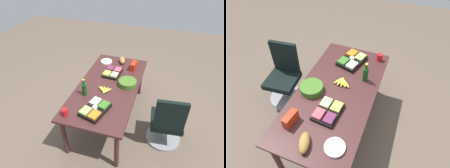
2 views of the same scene
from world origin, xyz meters
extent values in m
plane|color=brown|center=(0.00, 0.00, 0.00)|extent=(10.00, 10.00, 0.00)
cube|color=#3F2020|center=(0.00, 0.00, 0.75)|extent=(1.99, 0.99, 0.04)
cylinder|color=#3F2020|center=(-0.91, -0.40, 0.37)|extent=(0.07, 0.07, 0.73)
cylinder|color=#3F2020|center=(0.91, -0.40, 0.37)|extent=(0.07, 0.07, 0.73)
cylinder|color=#3F2020|center=(-0.91, 0.40, 0.37)|extent=(0.07, 0.07, 0.73)
cylinder|color=#3F2020|center=(0.91, 0.40, 0.37)|extent=(0.07, 0.07, 0.73)
cylinder|color=gray|center=(-0.19, -1.02, 0.03)|extent=(0.56, 0.56, 0.05)
cylinder|color=gray|center=(-0.19, -1.02, 0.24)|extent=(0.06, 0.06, 0.38)
cube|color=black|center=(-0.19, -1.02, 0.43)|extent=(0.53, 0.53, 0.09)
cube|color=black|center=(-0.41, -1.04, 0.74)|extent=(0.11, 0.44, 0.53)
cube|color=black|center=(-0.65, -0.01, 0.80)|extent=(0.48, 0.40, 0.05)
cube|color=orange|center=(-0.78, -0.05, 0.84)|extent=(0.19, 0.16, 0.03)
cube|color=#377224|center=(-0.55, -0.11, 0.84)|extent=(0.19, 0.16, 0.03)
cube|color=#A4C262|center=(-0.74, 0.10, 0.84)|extent=(0.19, 0.16, 0.03)
cube|color=beige|center=(-0.51, 0.04, 0.84)|extent=(0.19, 0.16, 0.03)
cylinder|color=white|center=(-0.65, -0.01, 0.84)|extent=(0.09, 0.09, 0.04)
cube|color=black|center=(0.35, 0.04, 0.79)|extent=(0.38, 0.31, 0.04)
cube|color=#A8E187|center=(0.25, -0.03, 0.83)|extent=(0.15, 0.12, 0.03)
cube|color=#D64A58|center=(0.43, -0.04, 0.83)|extent=(0.15, 0.12, 0.03)
cube|color=#E8D84C|center=(0.26, 0.11, 0.83)|extent=(0.15, 0.12, 0.03)
cube|color=#652849|center=(0.44, 0.10, 0.83)|extent=(0.15, 0.12, 0.03)
cylinder|color=red|center=(-0.84, 0.36, 0.83)|extent=(0.09, 0.09, 0.11)
ellipsoid|color=yellow|center=(-0.18, -0.03, 0.80)|extent=(0.16, 0.12, 0.04)
ellipsoid|color=yellow|center=(-0.18, -0.01, 0.80)|extent=(0.17, 0.07, 0.04)
ellipsoid|color=yellow|center=(-0.17, 0.02, 0.80)|extent=(0.17, 0.07, 0.04)
ellipsoid|color=gold|center=(-0.17, 0.05, 0.80)|extent=(0.16, 0.12, 0.04)
ellipsoid|color=gold|center=(-0.16, 0.07, 0.80)|extent=(0.14, 0.15, 0.04)
cube|color=#B62812|center=(0.62, -0.29, 0.84)|extent=(0.21, 0.10, 0.14)
ellipsoid|color=olive|center=(0.80, -0.02, 0.82)|extent=(0.26, 0.18, 0.10)
cylinder|color=#3E6D22|center=(0.09, -0.30, 0.82)|extent=(0.37, 0.37, 0.09)
cylinder|color=#114415|center=(-0.35, 0.28, 0.87)|extent=(0.08, 0.08, 0.20)
cylinder|color=#114415|center=(-0.35, 0.28, 1.01)|extent=(0.03, 0.03, 0.08)
cylinder|color=gold|center=(-0.35, 0.28, 1.05)|extent=(0.04, 0.04, 0.01)
cylinder|color=white|center=(0.72, 0.28, 0.79)|extent=(0.28, 0.28, 0.03)
camera|label=1|loc=(-2.52, -0.83, 2.74)|focal=31.68mm
camera|label=2|loc=(1.58, 0.65, 2.66)|focal=31.59mm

